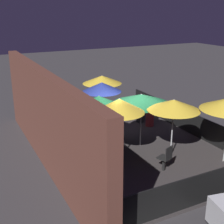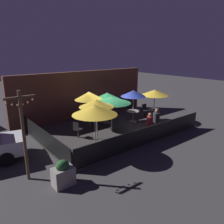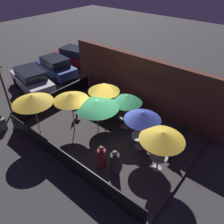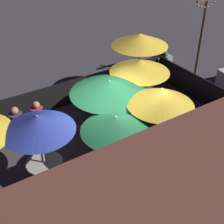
{
  "view_description": "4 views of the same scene",
  "coord_description": "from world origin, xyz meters",
  "px_view_note": "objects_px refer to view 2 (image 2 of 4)",
  "views": [
    {
      "loc": [
        -10.22,
        5.88,
        5.45
      ],
      "look_at": [
        0.8,
        0.31,
        1.31
      ],
      "focal_mm": 50.0,
      "sensor_mm": 36.0,
      "label": 1
    },
    {
      "loc": [
        -8.21,
        -10.33,
        4.87
      ],
      "look_at": [
        0.35,
        0.46,
        1.03
      ],
      "focal_mm": 35.0,
      "sensor_mm": 36.0,
      "label": 2
    },
    {
      "loc": [
        6.14,
        -7.02,
        8.07
      ],
      "look_at": [
        -0.01,
        0.39,
        1.31
      ],
      "focal_mm": 35.0,
      "sensor_mm": 36.0,
      "label": 3
    },
    {
      "loc": [
        3.77,
        6.1,
        6.36
      ],
      "look_at": [
        -0.44,
        -0.42,
        1.18
      ],
      "focal_mm": 50.0,
      "sensor_mm": 36.0,
      "label": 4
    }
  ],
  "objects_px": {
    "planter_box": "(63,174)",
    "patio_chair_2": "(145,110)",
    "patio_umbrella_0": "(155,93)",
    "dining_table_2": "(133,113)",
    "dining_table_0": "(154,112)",
    "dining_table_1": "(107,114)",
    "patio_umbrella_2": "(134,93)",
    "patio_umbrella_4": "(97,103)",
    "patio_umbrella_1": "(107,96)",
    "patron_1": "(150,124)",
    "light_post": "(23,132)",
    "patron_0": "(156,120)",
    "patio_umbrella_3": "(95,110)",
    "patio_chair_0": "(128,106)",
    "patio_umbrella_6": "(89,96)",
    "patio_chair_3": "(100,112)",
    "patio_chair_1": "(77,129)",
    "patio_umbrella_5": "(112,100)"
  },
  "relations": [
    {
      "from": "dining_table_0",
      "to": "patio_chair_0",
      "type": "height_order",
      "value": "patio_chair_0"
    },
    {
      "from": "patio_umbrella_6",
      "to": "light_post",
      "type": "relative_size",
      "value": 0.66
    },
    {
      "from": "patio_umbrella_5",
      "to": "patio_chair_3",
      "type": "bearing_deg",
      "value": 70.02
    },
    {
      "from": "patio_umbrella_0",
      "to": "patio_umbrella_2",
      "type": "distance_m",
      "value": 1.55
    },
    {
      "from": "patio_umbrella_0",
      "to": "patio_umbrella_6",
      "type": "height_order",
      "value": "patio_umbrella_6"
    },
    {
      "from": "patio_umbrella_3",
      "to": "patio_chair_2",
      "type": "bearing_deg",
      "value": 24.34
    },
    {
      "from": "dining_table_1",
      "to": "patio_chair_2",
      "type": "distance_m",
      "value": 3.22
    },
    {
      "from": "patio_umbrella_2",
      "to": "patio_chair_2",
      "type": "bearing_deg",
      "value": 12.31
    },
    {
      "from": "patio_umbrella_2",
      "to": "patio_chair_1",
      "type": "xyz_separation_m",
      "value": [
        -4.56,
        -0.24,
        -1.47
      ]
    },
    {
      "from": "patio_umbrella_0",
      "to": "patio_umbrella_1",
      "type": "height_order",
      "value": "patio_umbrella_0"
    },
    {
      "from": "planter_box",
      "to": "patio_umbrella_2",
      "type": "bearing_deg",
      "value": 27.74
    },
    {
      "from": "patio_umbrella_0",
      "to": "dining_table_1",
      "type": "xyz_separation_m",
      "value": [
        -2.99,
        1.54,
        -1.38
      ]
    },
    {
      "from": "patio_umbrella_1",
      "to": "patio_umbrella_4",
      "type": "xyz_separation_m",
      "value": [
        -2.18,
        -1.94,
        0.17
      ]
    },
    {
      "from": "patio_umbrella_0",
      "to": "patio_chair_1",
      "type": "xyz_separation_m",
      "value": [
        -5.96,
        0.42,
        -1.46
      ]
    },
    {
      "from": "patio_umbrella_4",
      "to": "patio_chair_2",
      "type": "height_order",
      "value": "patio_umbrella_4"
    },
    {
      "from": "dining_table_0",
      "to": "patio_chair_2",
      "type": "relative_size",
      "value": 0.86
    },
    {
      "from": "patio_chair_3",
      "to": "patron_1",
      "type": "xyz_separation_m",
      "value": [
        0.76,
        -4.12,
        0.02
      ]
    },
    {
      "from": "patio_chair_0",
      "to": "planter_box",
      "type": "relative_size",
      "value": 0.92
    },
    {
      "from": "dining_table_1",
      "to": "patron_1",
      "type": "relative_size",
      "value": 0.81
    },
    {
      "from": "patio_umbrella_3",
      "to": "planter_box",
      "type": "bearing_deg",
      "value": -152.38
    },
    {
      "from": "patio_umbrella_4",
      "to": "dining_table_0",
      "type": "xyz_separation_m",
      "value": [
        5.17,
        0.4,
        -1.44
      ]
    },
    {
      "from": "dining_table_2",
      "to": "patio_chair_3",
      "type": "bearing_deg",
      "value": 126.25
    },
    {
      "from": "patio_umbrella_5",
      "to": "patio_chair_3",
      "type": "relative_size",
      "value": 2.42
    },
    {
      "from": "planter_box",
      "to": "patio_chair_2",
      "type": "bearing_deg",
      "value": 25.2
    },
    {
      "from": "dining_table_2",
      "to": "patio_chair_2",
      "type": "xyz_separation_m",
      "value": [
        1.57,
        0.34,
        -0.09
      ]
    },
    {
      "from": "patio_umbrella_1",
      "to": "patio_umbrella_0",
      "type": "bearing_deg",
      "value": -27.28
    },
    {
      "from": "dining_table_2",
      "to": "light_post",
      "type": "relative_size",
      "value": 0.26
    },
    {
      "from": "patio_umbrella_3",
      "to": "dining_table_0",
      "type": "distance_m",
      "value": 6.79
    },
    {
      "from": "dining_table_0",
      "to": "dining_table_1",
      "type": "height_order",
      "value": "dining_table_0"
    },
    {
      "from": "patio_chair_3",
      "to": "patio_chair_0",
      "type": "bearing_deg",
      "value": 98.32
    },
    {
      "from": "patio_umbrella_0",
      "to": "patio_umbrella_1",
      "type": "bearing_deg",
      "value": 152.72
    },
    {
      "from": "dining_table_1",
      "to": "patron_0",
      "type": "height_order",
      "value": "patron_0"
    },
    {
      "from": "patio_umbrella_6",
      "to": "light_post",
      "type": "xyz_separation_m",
      "value": [
        -5.0,
        -3.29,
        -0.21
      ]
    },
    {
      "from": "patio_umbrella_2",
      "to": "patio_umbrella_3",
      "type": "bearing_deg",
      "value": -152.21
    },
    {
      "from": "dining_table_2",
      "to": "patio_umbrella_0",
      "type": "bearing_deg",
      "value": -25.48
    },
    {
      "from": "patio_chair_0",
      "to": "patio_umbrella_4",
      "type": "bearing_deg",
      "value": -25.12
    },
    {
      "from": "patio_umbrella_6",
      "to": "patron_0",
      "type": "xyz_separation_m",
      "value": [
        3.1,
        -2.84,
        -1.51
      ]
    },
    {
      "from": "patio_chair_3",
      "to": "light_post",
      "type": "height_order",
      "value": "light_post"
    },
    {
      "from": "dining_table_0",
      "to": "dining_table_1",
      "type": "distance_m",
      "value": 3.37
    },
    {
      "from": "patio_chair_1",
      "to": "light_post",
      "type": "height_order",
      "value": "light_post"
    },
    {
      "from": "dining_table_1",
      "to": "dining_table_0",
      "type": "bearing_deg",
      "value": -27.28
    },
    {
      "from": "patio_umbrella_3",
      "to": "patio_umbrella_4",
      "type": "height_order",
      "value": "patio_umbrella_3"
    },
    {
      "from": "patio_umbrella_4",
      "to": "patio_chair_2",
      "type": "bearing_deg",
      "value": 14.75
    },
    {
      "from": "patio_umbrella_3",
      "to": "patio_umbrella_4",
      "type": "distance_m",
      "value": 1.92
    },
    {
      "from": "patio_chair_0",
      "to": "patio_chair_2",
      "type": "bearing_deg",
      "value": 43.14
    },
    {
      "from": "dining_table_0",
      "to": "dining_table_1",
      "type": "xyz_separation_m",
      "value": [
        -2.99,
        1.54,
        -0.01
      ]
    },
    {
      "from": "patio_umbrella_3",
      "to": "patio_chair_1",
      "type": "bearing_deg",
      "value": 81.31
    },
    {
      "from": "patron_1",
      "to": "light_post",
      "type": "relative_size",
      "value": 0.34
    },
    {
      "from": "dining_table_0",
      "to": "patron_0",
      "type": "relative_size",
      "value": 0.62
    },
    {
      "from": "patio_umbrella_0",
      "to": "dining_table_2",
      "type": "distance_m",
      "value": 2.07
    }
  ]
}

